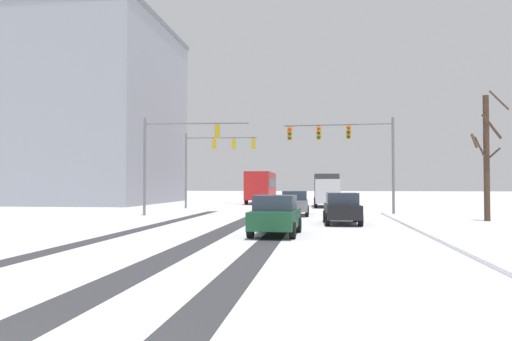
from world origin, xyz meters
TOP-DOWN VIEW (x-y plane):
  - wheel_track_left_lane at (-0.81, 15.45)m, footprint 1.04×33.98m
  - wheel_track_right_lane at (1.59, 15.45)m, footprint 0.85×33.98m
  - wheel_track_center at (-4.77, 15.45)m, footprint 0.80×33.98m
  - sidewalk_kerb_right at (9.58, 13.90)m, footprint 4.00×33.98m
  - traffic_signal_far_left at (-5.70, 37.04)m, footprint 6.27×0.64m
  - traffic_signal_near_left at (-6.21, 27.05)m, footprint 7.02×0.70m
  - traffic_signal_near_right at (5.26, 29.03)m, footprint 7.31×0.60m
  - car_grey_lead at (1.72, 28.13)m, footprint 1.89×4.13m
  - car_black_second at (4.52, 21.47)m, footprint 1.95×4.16m
  - car_dark_green_third at (1.63, 15.42)m, footprint 1.96×4.16m
  - bus_oncoming at (-3.12, 49.35)m, footprint 2.87×11.06m
  - box_truck_delivery at (3.94, 41.19)m, footprint 2.40×7.44m
  - bare_tree_sidewalk_mid at (12.69, 24.64)m, footprint 1.97×1.94m
  - office_building_far_left_block at (-26.09, 47.47)m, footprint 24.76×20.31m

SIDE VIEW (x-z plane):
  - wheel_track_left_lane at x=-0.81m, z-range 0.00..0.01m
  - wheel_track_right_lane at x=1.59m, z-range 0.00..0.01m
  - wheel_track_center at x=-4.77m, z-range 0.00..0.01m
  - sidewalk_kerb_right at x=9.58m, z-range 0.00..0.12m
  - car_grey_lead at x=1.72m, z-range 0.01..1.63m
  - car_black_second at x=4.52m, z-range 0.01..1.63m
  - car_dark_green_third at x=1.63m, z-range 0.01..1.63m
  - box_truck_delivery at x=3.94m, z-range 0.12..3.14m
  - bus_oncoming at x=-3.12m, z-range 0.30..3.68m
  - bare_tree_sidewalk_mid at x=12.69m, z-range 0.16..7.32m
  - traffic_signal_near_left at x=-6.21m, z-range 1.24..7.74m
  - traffic_signal_far_left at x=-5.70m, z-range 1.55..8.05m
  - traffic_signal_near_right at x=5.26m, z-range 1.58..8.08m
  - office_building_far_left_block at x=-26.09m, z-range 0.01..20.13m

